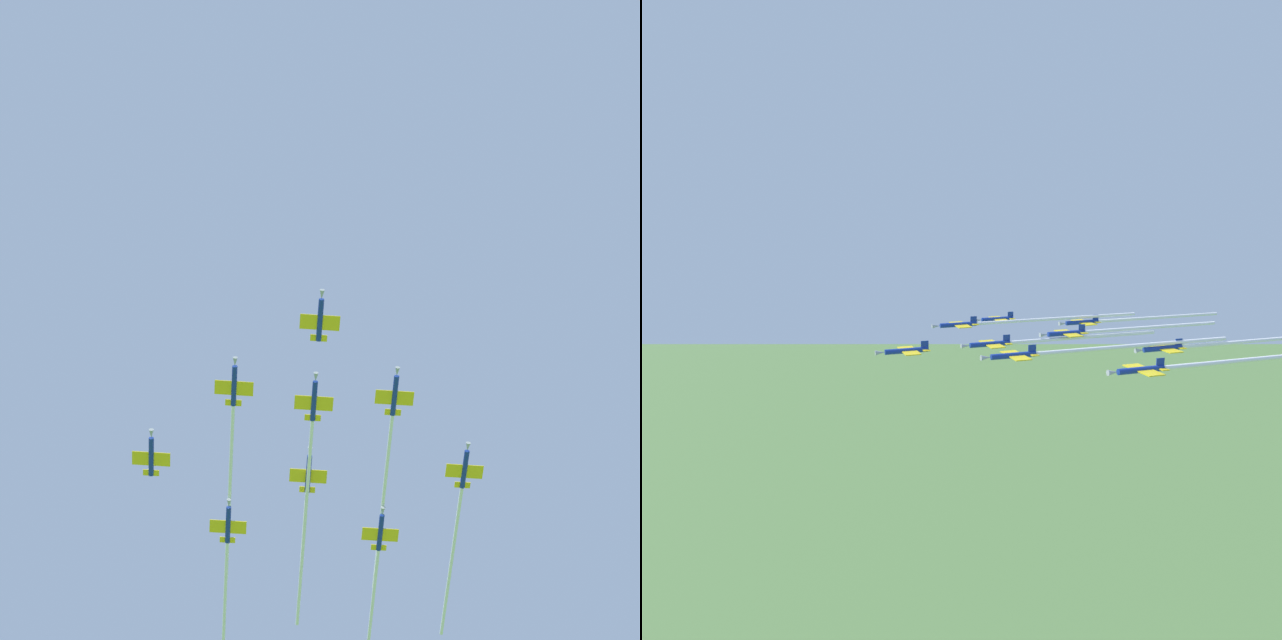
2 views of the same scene
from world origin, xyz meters
TOP-DOWN VIEW (x-y plane):
  - jet_lead at (-19.28, 11.58)m, footprint 10.85×8.08m
  - jet_port_inner at (-52.46, 21.43)m, footprint 52.02×13.00m
  - jet_starboard_inner at (-46.45, -9.73)m, footprint 51.83×12.97m
  - jet_port_outer at (-48.00, 6.12)m, footprint 44.93×11.66m
  - jet_starboard_outer at (-69.09, 34.42)m, footprint 47.61×12.17m
  - jet_center_rear at (-44.53, -25.52)m, footprint 10.85×8.08m
  - jet_port_trail at (-64.71, 2.95)m, footprint 43.91×11.46m
  - jet_starboard_trail at (-79.06, 16.37)m, footprint 41.32×10.97m
  - jet_tail_end at (-74.88, -15.14)m, footprint 45.48×11.76m

SIDE VIEW (x-z plane):
  - jet_center_rear at x=-44.53m, z-range 186.50..188.75m
  - jet_lead at x=-19.28m, z-range 187.37..189.61m
  - jet_tail_end at x=-74.88m, z-range 187.46..189.70m
  - jet_port_outer at x=-48.00m, z-range 187.47..189.72m
  - jet_starboard_trail at x=-79.06m, z-range 187.81..190.06m
  - jet_port_trail at x=-64.71m, z-range 188.61..190.86m
  - jet_starboard_inner at x=-46.45m, z-range 188.77..191.02m
  - jet_starboard_outer at x=-69.09m, z-range 188.79..191.04m
  - jet_port_inner at x=-52.46m, z-range 188.81..191.06m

